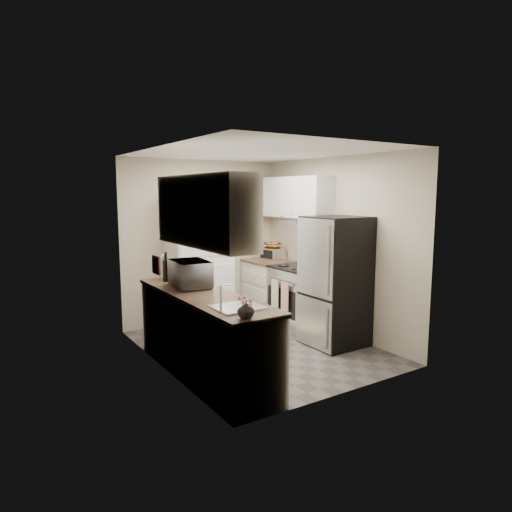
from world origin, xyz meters
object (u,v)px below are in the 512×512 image
(electric_range, at_px, (299,297))
(wine_bottle, at_px, (166,268))
(microwave, at_px, (191,274))
(pantry_cabinet, at_px, (199,260))
(toaster_oven, at_px, (273,254))
(refrigerator, at_px, (336,281))

(electric_range, xyz_separation_m, wine_bottle, (-2.04, 0.06, 0.61))
(microwave, height_order, wine_bottle, wine_bottle)
(pantry_cabinet, relative_size, microwave, 3.61)
(wine_bottle, relative_size, toaster_oven, 0.99)
(pantry_cabinet, height_order, wine_bottle, pantry_cabinet)
(electric_range, distance_m, wine_bottle, 2.13)
(pantry_cabinet, relative_size, toaster_oven, 6.04)
(pantry_cabinet, relative_size, refrigerator, 1.18)
(refrigerator, xyz_separation_m, wine_bottle, (-2.01, 0.86, 0.23))
(electric_range, distance_m, toaster_oven, 1.01)
(pantry_cabinet, xyz_separation_m, refrigerator, (1.14, -1.73, -0.15))
(electric_range, height_order, toaster_oven, electric_range)
(pantry_cabinet, xyz_separation_m, electric_range, (1.17, -0.93, -0.52))
(electric_range, bearing_deg, wine_bottle, 178.32)
(electric_range, distance_m, microwave, 2.06)
(electric_range, height_order, microwave, microwave)
(pantry_cabinet, height_order, electric_range, pantry_cabinet)
(pantry_cabinet, xyz_separation_m, toaster_oven, (1.29, -0.08, 0.02))
(electric_range, height_order, wine_bottle, wine_bottle)
(wine_bottle, bearing_deg, pantry_cabinet, 44.93)
(microwave, relative_size, wine_bottle, 1.69)
(refrigerator, distance_m, toaster_oven, 1.66)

